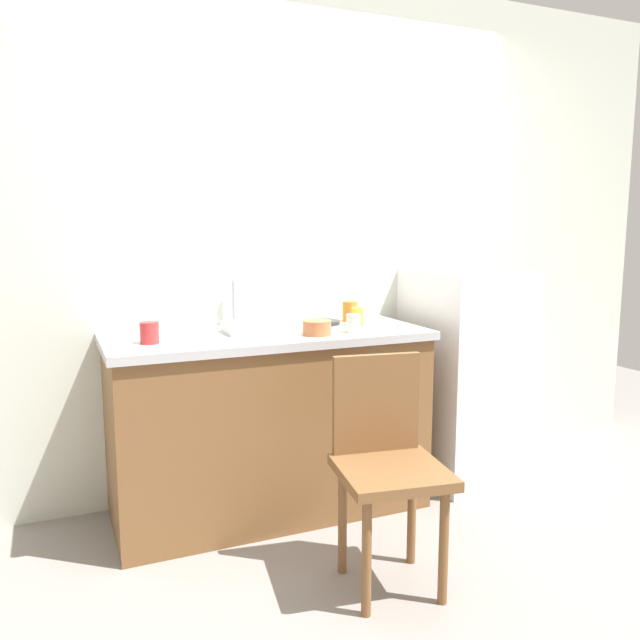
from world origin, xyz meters
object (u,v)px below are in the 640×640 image
(refrigerator, at_px, (464,375))
(cup_orange, at_px, (350,311))
(hotplate, at_px, (324,322))
(cup_white, at_px, (353,324))
(chair, at_px, (386,459))
(cup_red, at_px, (150,333))
(cup_yellow, at_px, (357,316))
(dish_tray, at_px, (255,327))
(terracotta_bowl, at_px, (317,328))

(refrigerator, distance_m, cup_orange, 0.75)
(refrigerator, relative_size, hotplate, 6.77)
(hotplate, xyz_separation_m, cup_white, (0.03, -0.29, 0.03))
(hotplate, bearing_deg, chair, -97.90)
(refrigerator, xyz_separation_m, cup_red, (-1.71, -0.08, 0.37))
(cup_white, height_order, cup_orange, cup_orange)
(cup_yellow, bearing_deg, dish_tray, 179.85)
(chair, bearing_deg, refrigerator, 48.55)
(cup_orange, bearing_deg, refrigerator, -13.52)
(refrigerator, bearing_deg, hotplate, 171.58)
(dish_tray, distance_m, cup_yellow, 0.55)
(chair, xyz_separation_m, cup_red, (-0.78, 0.70, 0.44))
(refrigerator, height_order, chair, refrigerator)
(terracotta_bowl, relative_size, cup_orange, 1.24)
(cup_white, distance_m, cup_yellow, 0.23)
(hotplate, bearing_deg, cup_red, -167.85)
(hotplate, distance_m, cup_red, 0.93)
(cup_red, relative_size, cup_yellow, 1.05)
(dish_tray, xyz_separation_m, hotplate, (0.40, 0.09, -0.02))
(refrigerator, distance_m, dish_tray, 1.25)
(cup_orange, bearing_deg, dish_tray, -167.25)
(cup_white, bearing_deg, hotplate, 94.95)
(cup_yellow, bearing_deg, chair, -108.72)
(dish_tray, bearing_deg, hotplate, 13.29)
(terracotta_bowl, bearing_deg, hotplate, 60.86)
(refrigerator, distance_m, hotplate, 0.88)
(cup_white, xyz_separation_m, cup_red, (-0.93, 0.10, 0.00))
(terracotta_bowl, distance_m, cup_orange, 0.45)
(dish_tray, height_order, terracotta_bowl, terracotta_bowl)
(cup_orange, relative_size, cup_yellow, 1.19)
(terracotta_bowl, relative_size, hotplate, 0.78)
(refrigerator, distance_m, cup_white, 0.88)
(chair, distance_m, cup_orange, 1.07)
(dish_tray, height_order, cup_white, cup_white)
(terracotta_bowl, relative_size, cup_white, 1.51)
(chair, relative_size, cup_orange, 8.30)
(terracotta_bowl, height_order, cup_red, cup_red)
(chair, height_order, cup_yellow, cup_yellow)
(chair, relative_size, cup_yellow, 9.88)
(refrigerator, relative_size, dish_tray, 4.11)
(refrigerator, bearing_deg, cup_red, -177.46)
(terracotta_bowl, distance_m, cup_red, 0.75)
(refrigerator, xyz_separation_m, hotplate, (-0.80, 0.12, 0.33))
(cup_white, distance_m, cup_red, 0.93)
(dish_tray, height_order, cup_orange, cup_orange)
(chair, xyz_separation_m, cup_white, (0.15, 0.60, 0.44))
(hotplate, bearing_deg, cup_yellow, -33.24)
(cup_white, bearing_deg, chair, -104.01)
(terracotta_bowl, bearing_deg, refrigerator, 9.65)
(hotplate, height_order, cup_orange, cup_orange)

